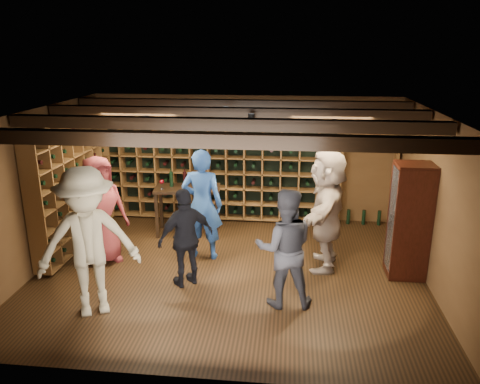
# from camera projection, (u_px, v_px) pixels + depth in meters

# --- Properties ---
(ground) EXTENTS (6.00, 6.00, 0.00)m
(ground) POSITION_uv_depth(u_px,v_px,m) (229.00, 272.00, 7.39)
(ground) COLOR black
(ground) RESTS_ON ground
(room_shell) EXTENTS (6.00, 6.00, 6.00)m
(room_shell) POSITION_uv_depth(u_px,v_px,m) (229.00, 118.00, 6.72)
(room_shell) COLOR #55371D
(room_shell) RESTS_ON ground
(wine_rack_back) EXTENTS (4.65, 0.30, 2.20)m
(wine_rack_back) POSITION_uv_depth(u_px,v_px,m) (218.00, 165.00, 9.31)
(wine_rack_back) COLOR brown
(wine_rack_back) RESTS_ON ground
(wine_rack_left) EXTENTS (0.30, 2.65, 2.20)m
(wine_rack_left) POSITION_uv_depth(u_px,v_px,m) (74.00, 182.00, 8.12)
(wine_rack_left) COLOR brown
(wine_rack_left) RESTS_ON ground
(crate_shelf) EXTENTS (1.20, 0.32, 2.07)m
(crate_shelf) POSITION_uv_depth(u_px,v_px,m) (370.00, 147.00, 8.88)
(crate_shelf) COLOR brown
(crate_shelf) RESTS_ON ground
(display_cabinet) EXTENTS (0.55, 0.50, 1.75)m
(display_cabinet) POSITION_uv_depth(u_px,v_px,m) (409.00, 223.00, 7.05)
(display_cabinet) COLOR black
(display_cabinet) RESTS_ON ground
(man_blue_shirt) EXTENTS (0.69, 0.47, 1.85)m
(man_blue_shirt) POSITION_uv_depth(u_px,v_px,m) (202.00, 205.00, 7.65)
(man_blue_shirt) COLOR navy
(man_blue_shirt) RESTS_ON ground
(man_grey_suit) EXTENTS (0.86, 0.70, 1.66)m
(man_grey_suit) POSITION_uv_depth(u_px,v_px,m) (285.00, 248.00, 6.25)
(man_grey_suit) COLOR black
(man_grey_suit) RESTS_ON ground
(guest_red_floral) EXTENTS (1.01, 1.02, 1.78)m
(guest_red_floral) POSITION_uv_depth(u_px,v_px,m) (100.00, 210.00, 7.50)
(guest_red_floral) COLOR maroon
(guest_red_floral) RESTS_ON ground
(guest_woman_black) EXTENTS (0.91, 0.83, 1.49)m
(guest_woman_black) POSITION_uv_depth(u_px,v_px,m) (186.00, 238.00, 6.80)
(guest_woman_black) COLOR black
(guest_woman_black) RESTS_ON ground
(guest_khaki) EXTENTS (1.49, 1.25, 2.00)m
(guest_khaki) POSITION_uv_depth(u_px,v_px,m) (88.00, 243.00, 5.99)
(guest_khaki) COLOR #85795C
(guest_khaki) RESTS_ON ground
(guest_beige) EXTENTS (0.83, 1.85, 1.92)m
(guest_beige) POSITION_uv_depth(u_px,v_px,m) (326.00, 210.00, 7.31)
(guest_beige) COLOR tan
(guest_beige) RESTS_ON ground
(tasting_table) EXTENTS (1.26, 0.73, 1.19)m
(tasting_table) POSITION_uv_depth(u_px,v_px,m) (187.00, 193.00, 8.69)
(tasting_table) COLOR black
(tasting_table) RESTS_ON ground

